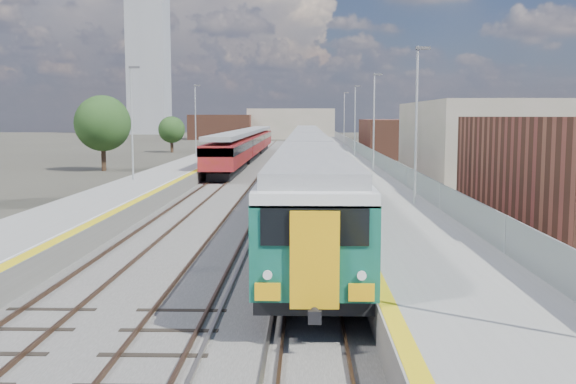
{
  "coord_description": "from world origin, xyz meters",
  "views": [
    {
      "loc": [
        1.29,
        -10.49,
        5.21
      ],
      "look_at": [
        0.61,
        16.26,
        2.2
      ],
      "focal_mm": 42.0,
      "sensor_mm": 36.0,
      "label": 1
    }
  ],
  "objects": [
    {
      "name": "ground",
      "position": [
        0.0,
        50.0,
        0.0
      ],
      "size": [
        320.0,
        320.0,
        0.0
      ],
      "primitive_type": "plane",
      "color": "#47443A",
      "rests_on": "ground"
    },
    {
      "name": "ballast_bed",
      "position": [
        -2.25,
        52.5,
        0.03
      ],
      "size": [
        10.5,
        155.0,
        0.06
      ],
      "primitive_type": "cube",
      "color": "#565451",
      "rests_on": "ground"
    },
    {
      "name": "tracks",
      "position": [
        -1.65,
        54.18,
        0.11
      ],
      "size": [
        8.96,
        160.0,
        0.17
      ],
      "color": "#4C3323",
      "rests_on": "ground"
    },
    {
      "name": "platform_right",
      "position": [
        5.28,
        52.49,
        0.54
      ],
      "size": [
        4.7,
        155.0,
        8.52
      ],
      "color": "slate",
      "rests_on": "ground"
    },
    {
      "name": "platform_left",
      "position": [
        -9.05,
        52.49,
        0.52
      ],
      "size": [
        4.3,
        155.0,
        8.52
      ],
      "color": "slate",
      "rests_on": "ground"
    },
    {
      "name": "buildings",
      "position": [
        -18.12,
        138.6,
        10.7
      ],
      "size": [
        72.0,
        185.5,
        40.0
      ],
      "color": "brown",
      "rests_on": "ground"
    },
    {
      "name": "green_train",
      "position": [
        1.5,
        45.07,
        2.29
      ],
      "size": [
        2.96,
        82.3,
        3.26
      ],
      "color": "black",
      "rests_on": "ground"
    },
    {
      "name": "red_train",
      "position": [
        -5.5,
        68.48,
        2.09
      ],
      "size": [
        2.8,
        56.75,
        3.53
      ],
      "color": "black",
      "rests_on": "ground"
    },
    {
      "name": "tree_b",
      "position": [
        -18.04,
        53.49,
        4.55
      ],
      "size": [
        5.33,
        5.33,
        7.22
      ],
      "color": "#382619",
      "rests_on": "ground"
    },
    {
      "name": "tree_c",
      "position": [
        -18.11,
        87.04,
        3.29
      ],
      "size": [
        3.87,
        3.87,
        5.24
      ],
      "color": "#382619",
      "rests_on": "ground"
    },
    {
      "name": "tree_d",
      "position": [
        23.83,
        70.74,
        3.75
      ],
      "size": [
        4.4,
        4.4,
        5.96
      ],
      "color": "#382619",
      "rests_on": "ground"
    }
  ]
}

